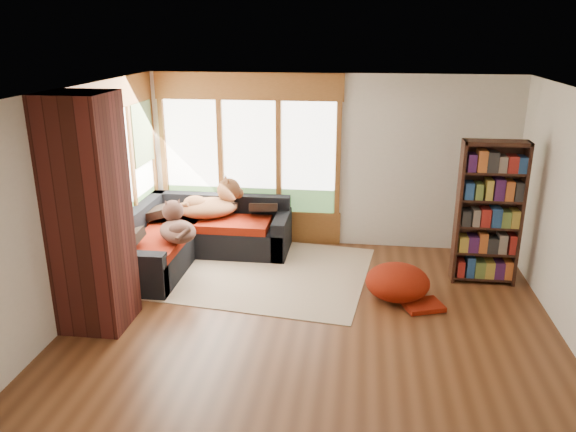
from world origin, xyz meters
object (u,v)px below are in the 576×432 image
(brick_chimney, at_px, (89,215))
(sectional_sofa, at_px, (190,237))
(dog_brindle, at_px, (176,223))
(bookshelf, at_px, (489,214))
(area_rug, at_px, (252,270))
(pouf, at_px, (397,281))
(dog_tan, at_px, (213,200))

(brick_chimney, distance_m, sectional_sofa, 2.32)
(brick_chimney, xyz_separation_m, dog_brindle, (0.48, 1.39, -0.56))
(brick_chimney, xyz_separation_m, bookshelf, (4.54, 1.71, -0.35))
(area_rug, height_order, bookshelf, bookshelf)
(pouf, relative_size, dog_tan, 0.77)
(area_rug, height_order, dog_tan, dog_tan)
(dog_tan, bearing_deg, area_rug, -68.76)
(dog_brindle, bearing_deg, area_rug, -105.92)
(pouf, height_order, dog_brindle, dog_brindle)
(brick_chimney, bearing_deg, pouf, 17.34)
(dog_brindle, bearing_deg, sectional_sofa, -26.88)
(brick_chimney, height_order, pouf, brick_chimney)
(sectional_sofa, height_order, pouf, sectional_sofa)
(bookshelf, height_order, dog_brindle, bookshelf)
(sectional_sofa, distance_m, dog_brindle, 0.80)
(brick_chimney, relative_size, bookshelf, 1.38)
(brick_chimney, distance_m, dog_tan, 2.50)
(sectional_sofa, relative_size, dog_tan, 2.14)
(area_rug, bearing_deg, dog_tan, 135.19)
(dog_tan, height_order, dog_brindle, dog_tan)
(area_rug, xyz_separation_m, bookshelf, (3.09, 0.08, 0.94))
(sectional_sofa, xyz_separation_m, dog_brindle, (0.04, -0.66, 0.44))
(bookshelf, relative_size, pouf, 2.38)
(area_rug, height_order, dog_brindle, dog_brindle)
(sectional_sofa, distance_m, area_rug, 1.12)
(bookshelf, relative_size, dog_brindle, 2.21)
(sectional_sofa, distance_m, bookshelf, 4.16)
(bookshelf, bearing_deg, area_rug, -178.51)
(area_rug, bearing_deg, bookshelf, 1.49)
(area_rug, relative_size, dog_brindle, 3.65)
(brick_chimney, xyz_separation_m, area_rug, (1.45, 1.63, -1.29))
(dog_tan, bearing_deg, bookshelf, -33.24)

